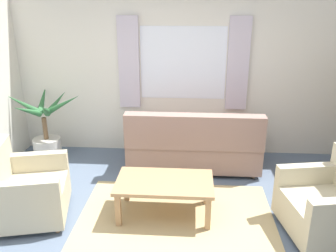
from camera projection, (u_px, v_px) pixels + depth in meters
ground_plane at (175, 232)px, 3.82m from camera, size 6.24×6.24×0.00m
wall_back at (183, 72)px, 5.49m from camera, size 5.32×0.12×2.60m
window_with_curtains at (183, 63)px, 5.36m from camera, size 1.98×0.07×1.40m
area_rug at (175, 232)px, 3.81m from camera, size 2.23×2.09×0.01m
couch at (193, 145)px, 5.13m from camera, size 1.90×0.82×0.92m
armchair_left at (23, 190)px, 3.97m from camera, size 0.99×1.01×0.88m
armchair_right at (332, 204)px, 3.69m from camera, size 0.96×0.97×0.88m
coffee_table at (165, 185)px, 4.01m from camera, size 1.10×0.64×0.44m
potted_plant at (46, 133)px, 5.42m from camera, size 1.22×1.15×1.11m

